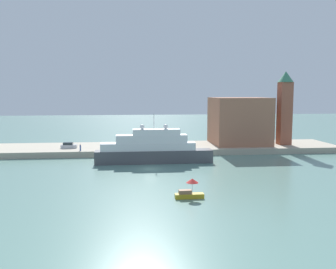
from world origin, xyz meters
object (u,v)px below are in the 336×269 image
Objects in this scene: small_motorboat at (190,190)px; harbor_building at (239,121)px; bell_tower at (285,105)px; large_yacht at (152,149)px; parked_car at (69,146)px; person_figure at (80,148)px; mooring_bollard at (143,148)px.

small_motorboat is 55.51m from harbor_building.
large_yacht is at bearing -157.19° from bell_tower.
large_yacht is 1.77× the size of harbor_building.
large_yacht is 27.12m from parked_car.
harbor_building is at bearing 10.85° from person_figure.
parked_car is (-48.85, -3.38, -6.16)m from harbor_building.
person_figure is (-57.80, -6.02, -10.64)m from bell_tower.
parked_car is (-61.56, -0.76, -10.77)m from bell_tower.
person_figure is at bearing 179.84° from mooring_bollard.
harbor_building is at bearing 168.36° from bell_tower.
bell_tower is (12.72, -2.62, 4.61)m from harbor_building.
bell_tower reaches higher than large_yacht.
small_motorboat is at bearing -61.01° from parked_car.
large_yacht is at bearing -35.93° from parked_car.
harbor_building is 46.29m from person_figure.
bell_tower reaches higher than mooring_bollard.
large_yacht reaches higher than person_figure.
large_yacht is 6.06× the size of small_motorboat.
bell_tower is at bearing 22.81° from large_yacht.
small_motorboat is at bearing -127.01° from bell_tower.
small_motorboat is 0.29× the size of harbor_building.
mooring_bollard is (-28.67, -8.68, -6.40)m from harbor_building.
parked_car is (-25.84, 46.63, 0.99)m from small_motorboat.
small_motorboat reaches higher than parked_car.
person_figure is at bearing -169.15° from harbor_building.
harbor_building is (26.91, 19.28, 5.16)m from large_yacht.
person_figure is (3.77, -5.25, 0.13)m from parked_car.
mooring_bollard is at bearing -171.67° from bell_tower.
small_motorboat is (3.90, -30.73, -1.99)m from large_yacht.
large_yacht is at bearing 97.23° from small_motorboat.
small_motorboat is 41.72m from mooring_bollard.
mooring_bollard is (-41.39, -6.06, -11.01)m from bell_tower.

